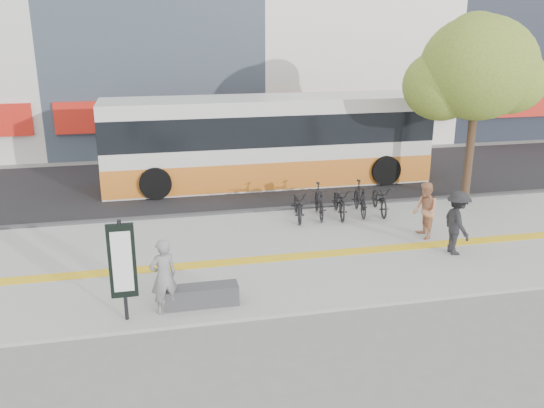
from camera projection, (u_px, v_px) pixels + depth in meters
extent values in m
plane|color=slate|center=(302.00, 275.00, 14.26)|extent=(120.00, 120.00, 0.00)
cube|color=gray|center=(287.00, 251.00, 15.65)|extent=(40.00, 7.00, 0.08)
cube|color=yellow|center=(292.00, 257.00, 15.17)|extent=(40.00, 0.45, 0.01)
cube|color=black|center=(242.00, 181.00, 22.63)|extent=(40.00, 8.00, 0.06)
cube|color=#333436|center=(262.00, 211.00, 18.90)|extent=(40.00, 0.25, 0.14)
cube|color=red|center=(265.00, 111.00, 27.15)|extent=(19.00, 0.50, 1.40)
cube|color=#333436|center=(202.00, 296.00, 12.52)|extent=(1.60, 0.45, 0.45)
cylinder|color=black|center=(123.00, 271.00, 11.65)|extent=(0.08, 0.08, 2.20)
cube|color=black|center=(122.00, 261.00, 11.59)|extent=(0.55, 0.08, 1.60)
cube|color=white|center=(122.00, 262.00, 11.54)|extent=(0.40, 0.02, 1.30)
cylinder|color=#362218|center=(469.00, 155.00, 19.60)|extent=(0.28, 0.28, 3.20)
ellipsoid|color=#517125|center=(479.00, 68.00, 18.72)|extent=(3.80, 3.80, 3.42)
ellipsoid|color=#517125|center=(441.00, 85.00, 19.16)|extent=(2.60, 2.60, 2.34)
ellipsoid|color=#517125|center=(509.00, 81.00, 18.65)|extent=(2.40, 2.40, 2.16)
ellipsoid|color=#517125|center=(476.00, 42.00, 19.28)|extent=(2.20, 2.20, 1.98)
cube|color=silver|center=(268.00, 141.00, 21.85)|extent=(12.34, 2.57, 3.29)
cube|color=#C66A20|center=(268.00, 168.00, 22.18)|extent=(12.36, 2.59, 1.03)
cube|color=black|center=(268.00, 126.00, 21.68)|extent=(12.36, 2.59, 1.13)
cylinder|color=black|center=(155.00, 183.00, 20.10)|extent=(1.13, 0.36, 1.13)
cylinder|color=black|center=(154.00, 166.00, 22.50)|extent=(1.13, 0.36, 1.13)
cylinder|color=black|center=(385.00, 170.00, 21.87)|extent=(1.13, 0.36, 1.13)
cylinder|color=black|center=(361.00, 156.00, 24.26)|extent=(1.13, 0.36, 1.13)
imported|color=black|center=(298.00, 204.00, 18.02)|extent=(0.91, 1.90, 0.96)
imported|color=black|center=(319.00, 201.00, 18.14)|extent=(0.77, 1.83, 1.06)
imported|color=black|center=(340.00, 201.00, 18.30)|extent=(0.91, 1.90, 0.96)
imported|color=black|center=(360.00, 198.00, 18.42)|extent=(0.77, 1.83, 1.06)
imported|color=black|center=(380.00, 198.00, 18.58)|extent=(0.91, 1.90, 0.96)
imported|color=black|center=(163.00, 276.00, 12.04)|extent=(0.71, 0.59, 1.66)
imported|color=#B57A55|center=(425.00, 211.00, 16.31)|extent=(0.67, 0.83, 1.63)
imported|color=black|center=(457.00, 223.00, 15.16)|extent=(0.71, 1.16, 1.74)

